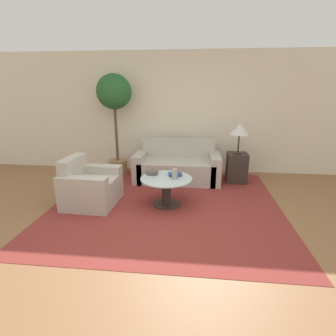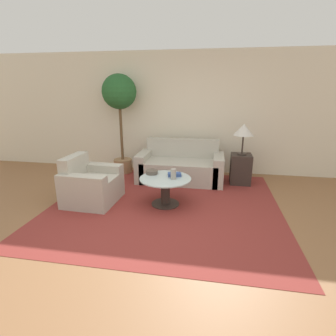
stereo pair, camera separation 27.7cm
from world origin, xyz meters
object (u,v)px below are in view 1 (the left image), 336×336
table_lamp (240,130)px  potted_plant (114,101)px  sofa_main (178,167)px  armchair (89,188)px  book_stack (175,174)px  coffee_table (166,188)px  vase (175,174)px  bowl (152,172)px

table_lamp → potted_plant: potted_plant is taller
sofa_main → table_lamp: bearing=-0.8°
sofa_main → armchair: sofa_main is taller
table_lamp → book_stack: (-1.16, -1.13, -0.58)m
coffee_table → vase: (0.13, -0.03, 0.25)m
sofa_main → bowl: size_ratio=8.78×
table_lamp → potted_plant: bearing=173.7°
sofa_main → book_stack: (0.04, -1.15, 0.21)m
sofa_main → potted_plant: 1.89m
potted_plant → vase: potted_plant is taller
armchair → bowl: 1.06m
armchair → sofa_main: bearing=-42.4°
sofa_main → vase: 1.33m
vase → armchair: bearing=-177.4°
sofa_main → table_lamp: size_ratio=2.89×
armchair → bowl: bearing=-73.4°
coffee_table → potted_plant: (-1.26, 1.54, 1.28)m
armchair → potted_plant: bearing=2.2°
potted_plant → vase: (1.40, -1.56, -1.03)m
sofa_main → armchair: (-1.36, -1.36, 0.00)m
sofa_main → bowl: 1.18m
armchair → potted_plant: 2.08m
coffee_table → bowl: bowl is taller
sofa_main → bowl: sofa_main is taller
armchair → bowl: size_ratio=4.49×
table_lamp → potted_plant: (-2.55, 0.28, 0.51)m
armchair → table_lamp: (2.55, 1.35, 0.79)m
vase → book_stack: (-0.01, 0.15, -0.06)m
armchair → bowl: armchair is taller
bowl → coffee_table: bearing=-32.7°
bowl → book_stack: bowl is taller
bowl → potted_plant: bearing=126.2°
coffee_table → bowl: bearing=147.3°
bowl → book_stack: bearing=-5.6°
bowl → sofa_main: bearing=72.6°
bowl → vase: bearing=-26.1°
coffee_table → vase: vase is taller
book_stack → coffee_table: bearing=-149.7°
potted_plant → book_stack: bearing=-45.4°
potted_plant → table_lamp: bearing=-6.3°
armchair → vase: armchair is taller
armchair → book_stack: 1.43m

